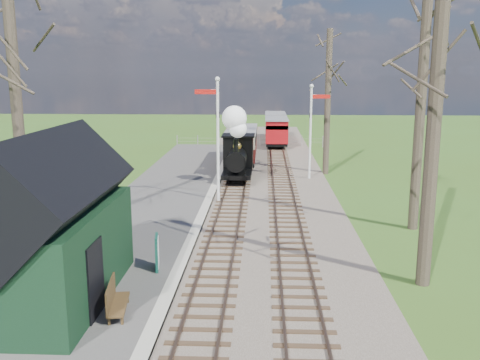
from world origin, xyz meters
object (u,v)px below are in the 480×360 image
Objects in this scene: station_shed at (50,228)px; sign_board at (157,252)px; semaphore_far at (312,125)px; semaphore_near at (216,131)px; locomotive at (237,148)px; red_carriage_b at (275,125)px; coach at (242,144)px; bench at (114,299)px; red_carriage_a at (276,131)px; person at (114,261)px.

station_shed reaches higher than sign_board.
semaphore_near is at bearing -130.60° from semaphore_far.
locomotive is 20.40m from red_carriage_b.
coach is 24.06m from bench.
station_shed is at bearing -115.72° from semaphore_far.
red_carriage_a is (2.60, 8.66, -0.09)m from coach.
person is at bearing -101.79° from semaphore_near.
bench is at bearing -95.64° from coach.
locomotive is at bearing -97.36° from red_carriage_b.
red_carriage_b is at bearing 82.70° from sign_board.
semaphore_near is at bearing -98.58° from locomotive.
red_carriage_a is (6.90, 31.74, -0.86)m from station_shed.
semaphore_near reaches higher than locomotive.
station_shed is 1.32× the size of red_carriage_b.
bench is (-4.96, -32.59, -0.80)m from red_carriage_a.
semaphore_near reaches higher than coach.
red_carriage_b is at bearing 79.59° from coach.
semaphore_far is 18.34m from person.
red_carriage_b is 38.42m from bench.
semaphore_near reaches higher than bench.
person is at bearing 46.65° from station_shed.
locomotive reaches higher than sign_board.
semaphore_near is 0.88× the size of coach.
station_shed reaches higher than locomotive.
coach is 1.48× the size of red_carriage_b.
coach is 1.48× the size of red_carriage_a.
semaphore_near is 11.19m from person.
semaphore_near is 13.30m from bench.
person is (-1.12, -1.01, 0.06)m from sign_board.
red_carriage_b is (2.61, 20.22, -0.63)m from locomotive.
semaphore_far reaches higher than station_shed.
semaphore_near is at bearing -99.69° from red_carriage_a.
bench is at bearing -23.71° from station_shed.
red_carriage_b is (2.60, 14.16, -0.09)m from coach.
coach is (0.01, 6.06, -0.54)m from locomotive.
semaphore_far reaches higher than bench.
red_carriage_b is at bearing 82.64° from locomotive.
red_carriage_b is 36.29m from person.
station_shed is 12.58m from semaphore_near.
semaphore_near is at bearing 73.62° from station_shed.
red_carriage_a is 30.86m from person.
locomotive is 3.51× the size of person.
coach is at bearing 130.72° from semaphore_far.
locomotive reaches higher than person.
semaphore_near is at bearing -97.60° from red_carriage_b.
sign_board is 3.29m from bench.
sign_board is at bearing 44.64° from station_shed.
semaphore_near reaches higher than red_carriage_a.
person is (1.31, 1.39, -1.44)m from station_shed.
locomotive is (0.76, 5.02, -1.58)m from semaphore_near.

